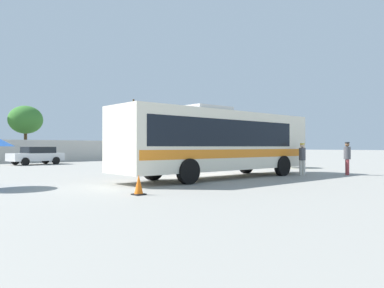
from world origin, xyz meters
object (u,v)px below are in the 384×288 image
passenger_waiting_on_apron (347,156)px  utility_pole_near (134,127)px  roadside_tree_midright (26,120)px  traffic_cone_on_apron (139,185)px  attendant_by_bus_door (302,157)px  parked_car_second_white (37,155)px  vendor_umbrella_secondary_yellow (281,141)px  coach_bus_cream_orange (217,140)px

passenger_waiting_on_apron → utility_pole_near: utility_pole_near is taller
roadside_tree_midright → traffic_cone_on_apron: bearing=-103.8°
attendant_by_bus_door → parked_car_second_white: (-5.23, 21.68, -0.17)m
passenger_waiting_on_apron → utility_pole_near: bearing=75.4°
parked_car_second_white → vendor_umbrella_secondary_yellow: bearing=-57.8°
utility_pole_near → vendor_umbrella_secondary_yellow: bearing=-100.8°
attendant_by_bus_door → vendor_umbrella_secondary_yellow: size_ratio=0.75×
vendor_umbrella_secondary_yellow → parked_car_second_white: bearing=122.2°
parked_car_second_white → roadside_tree_midright: 9.20m
utility_pole_near → roadside_tree_midright: 13.44m
passenger_waiting_on_apron → vendor_umbrella_secondary_yellow: bearing=61.4°
vendor_umbrella_secondary_yellow → coach_bus_cream_orange: bearing=-165.1°
attendant_by_bus_door → vendor_umbrella_secondary_yellow: vendor_umbrella_secondary_yellow is taller
utility_pole_near → passenger_waiting_on_apron: bearing=-104.6°
attendant_by_bus_door → roadside_tree_midright: (-3.17, 29.93, 3.33)m
roadside_tree_midright → vendor_umbrella_secondary_yellow: bearing=-71.1°
passenger_waiting_on_apron → vendor_umbrella_secondary_yellow: 7.02m
utility_pole_near → attendant_by_bus_door: bearing=-109.1°
utility_pole_near → roadside_tree_midright: (-13.43, 0.28, 0.30)m
traffic_cone_on_apron → passenger_waiting_on_apron: bearing=-5.3°
roadside_tree_midright → utility_pole_near: bearing=-1.2°
parked_car_second_white → traffic_cone_on_apron: (-5.35, -21.93, -0.48)m
attendant_by_bus_door → utility_pole_near: utility_pole_near is taller
passenger_waiting_on_apron → traffic_cone_on_apron: size_ratio=2.75×
attendant_by_bus_door → traffic_cone_on_apron: attendant_by_bus_door is taller
vendor_umbrella_secondary_yellow → utility_pole_near: size_ratio=0.29×
attendant_by_bus_door → parked_car_second_white: bearing=103.6°
utility_pole_near → roadside_tree_midright: bearing=178.8°
vendor_umbrella_secondary_yellow → parked_car_second_white: (-10.72, 16.99, -1.11)m
passenger_waiting_on_apron → roadside_tree_midright: size_ratio=0.30×
vendor_umbrella_secondary_yellow → traffic_cone_on_apron: vendor_umbrella_secondary_yellow is taller
passenger_waiting_on_apron → parked_car_second_white: passenger_waiting_on_apron is taller
coach_bus_cream_orange → vendor_umbrella_secondary_yellow: coach_bus_cream_orange is taller
attendant_by_bus_door → passenger_waiting_on_apron: bearing=-33.5°
vendor_umbrella_secondary_yellow → parked_car_second_white: 20.12m
roadside_tree_midright → passenger_waiting_on_apron: bearing=-80.4°
coach_bus_cream_orange → roadside_tree_midright: size_ratio=1.94×
coach_bus_cream_orange → traffic_cone_on_apron: bearing=-159.7°
attendant_by_bus_door → utility_pole_near: size_ratio=0.22×
coach_bus_cream_orange → attendant_by_bus_door: size_ratio=6.63×
attendant_by_bus_door → parked_car_second_white: attendant_by_bus_door is taller
coach_bus_cream_orange → utility_pole_near: utility_pole_near is taller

